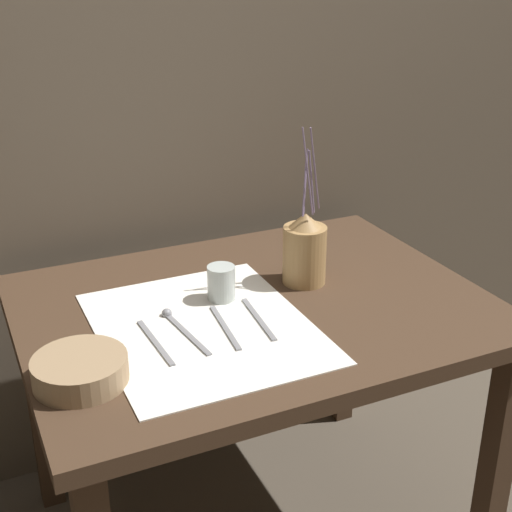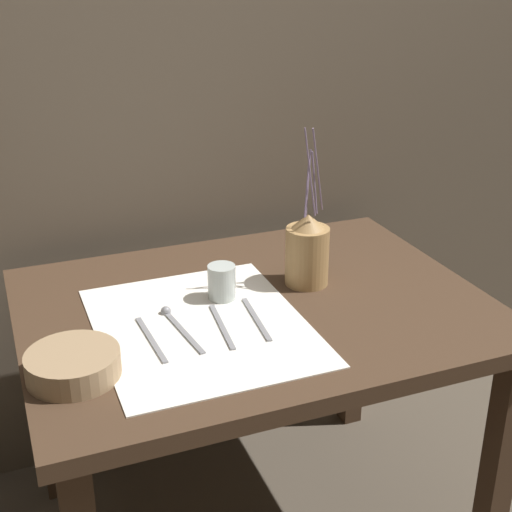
{
  "view_description": "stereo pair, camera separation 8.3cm",
  "coord_description": "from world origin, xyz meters",
  "views": [
    {
      "loc": [
        -0.63,
        -1.37,
        1.47
      ],
      "look_at": [
        0.0,
        0.0,
        0.82
      ],
      "focal_mm": 50.0,
      "sensor_mm": 36.0,
      "label": 1
    },
    {
      "loc": [
        -0.55,
        -1.4,
        1.47
      ],
      "look_at": [
        0.0,
        0.0,
        0.82
      ],
      "focal_mm": 50.0,
      "sensor_mm": 36.0,
      "label": 2
    }
  ],
  "objects": [
    {
      "name": "linen_cloth",
      "position": [
        -0.15,
        -0.06,
        0.7
      ],
      "size": [
        0.45,
        0.55,
        0.0
      ],
      "color": "white",
      "rests_on": "wooden_table"
    },
    {
      "name": "wooden_bowl",
      "position": [
        -0.44,
        -0.16,
        0.73
      ],
      "size": [
        0.18,
        0.18,
        0.05
      ],
      "color": "#9E7F5B",
      "rests_on": "wooden_table"
    },
    {
      "name": "pitcher_with_flowers",
      "position": [
        0.16,
        0.05,
        0.79
      ],
      "size": [
        0.11,
        0.11,
        0.4
      ],
      "color": "#A87F4C",
      "rests_on": "wooden_table"
    },
    {
      "name": "wooden_table",
      "position": [
        0.0,
        0.0,
        0.61
      ],
      "size": [
        1.09,
        0.83,
        0.7
      ],
      "color": "#422D1E",
      "rests_on": "ground_plane"
    },
    {
      "name": "fork_inner",
      "position": [
        -0.11,
        -0.09,
        0.71
      ],
      "size": [
        0.03,
        0.21,
        0.0
      ],
      "color": "gray",
      "rests_on": "wooden_table"
    },
    {
      "name": "stone_wall_back",
      "position": [
        0.0,
        0.52,
        1.2
      ],
      "size": [
        7.0,
        0.06,
        2.4
      ],
      "color": "brown",
      "rests_on": "ground_plane"
    },
    {
      "name": "knife_center",
      "position": [
        -0.03,
        -0.08,
        0.71
      ],
      "size": [
        0.03,
        0.21,
        0.0
      ],
      "color": "gray",
      "rests_on": "wooden_table"
    },
    {
      "name": "fork_outer",
      "position": [
        -0.27,
        -0.09,
        0.71
      ],
      "size": [
        0.02,
        0.21,
        0.0
      ],
      "color": "gray",
      "rests_on": "wooden_table"
    },
    {
      "name": "glass_tumbler_near",
      "position": [
        -0.07,
        0.05,
        0.75
      ],
      "size": [
        0.07,
        0.07,
        0.08
      ],
      "color": "#B7C1BC",
      "rests_on": "wooden_table"
    },
    {
      "name": "spoon_inner",
      "position": [
        -0.21,
        -0.02,
        0.71
      ],
      "size": [
        0.04,
        0.22,
        0.02
      ],
      "color": "gray",
      "rests_on": "wooden_table"
    }
  ]
}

